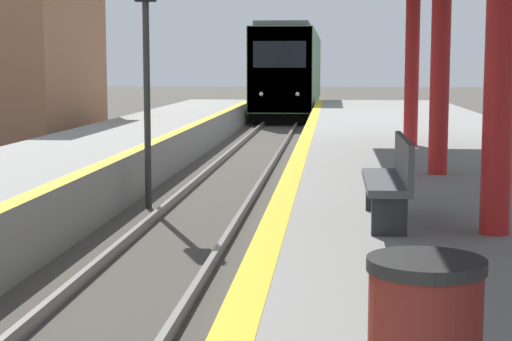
% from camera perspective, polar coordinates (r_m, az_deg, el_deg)
% --- Properties ---
extents(train, '(2.79, 22.22, 4.50)m').
position_cam_1_polar(train, '(47.30, 2.41, 6.67)').
color(train, black).
rests_on(train, ground).
extents(signal_mid, '(0.36, 0.31, 4.65)m').
position_cam_1_polar(signal_mid, '(15.68, -7.36, 9.25)').
color(signal_mid, '#2D2D2D').
rests_on(signal_mid, ground).
extents(bench, '(0.44, 1.83, 0.92)m').
position_cam_1_polar(bench, '(9.27, 9.04, -0.44)').
color(bench, '#4C4C51').
rests_on(bench, platform_right).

